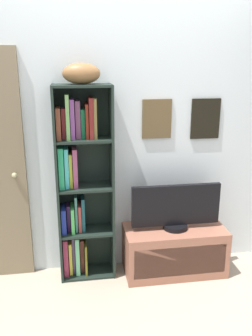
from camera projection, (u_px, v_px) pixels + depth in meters
back_wall at (125, 134)px, 3.21m from camera, size 4.80×0.08×2.52m
bookshelf at (79, 184)px, 3.14m from camera, size 0.48×0.26×1.71m
football at (81, 74)px, 2.85m from camera, size 0.31×0.18×0.16m
tv_stand at (174, 250)px, 3.34m from camera, size 0.91×0.42×0.43m
television at (176, 207)px, 3.22m from camera, size 0.79×0.22×0.41m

